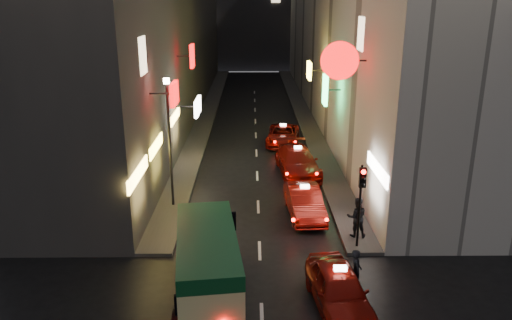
{
  "coord_description": "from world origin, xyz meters",
  "views": [
    {
      "loc": [
        -0.31,
        -9.76,
        9.85
      ],
      "look_at": [
        -0.11,
        13.0,
        2.44
      ],
      "focal_mm": 35.0,
      "sensor_mm": 36.0,
      "label": 1
    }
  ],
  "objects_px": {
    "taxi_near": "(339,287)",
    "pedestrian_crossing": "(356,268)",
    "traffic_light": "(361,189)",
    "lamp_post": "(169,134)",
    "minibus": "(207,258)"
  },
  "relations": [
    {
      "from": "traffic_light",
      "to": "taxi_near",
      "type": "bearing_deg",
      "value": -109.99
    },
    {
      "from": "minibus",
      "to": "traffic_light",
      "type": "bearing_deg",
      "value": 29.46
    },
    {
      "from": "traffic_light",
      "to": "lamp_post",
      "type": "bearing_deg",
      "value": 151.09
    },
    {
      "from": "taxi_near",
      "to": "pedestrian_crossing",
      "type": "height_order",
      "value": "pedestrian_crossing"
    },
    {
      "from": "pedestrian_crossing",
      "to": "taxi_near",
      "type": "bearing_deg",
      "value": 146.05
    },
    {
      "from": "minibus",
      "to": "taxi_near",
      "type": "relative_size",
      "value": 1.08
    },
    {
      "from": "pedestrian_crossing",
      "to": "traffic_light",
      "type": "xyz_separation_m",
      "value": [
        0.7,
        2.99,
        1.76
      ]
    },
    {
      "from": "pedestrian_crossing",
      "to": "lamp_post",
      "type": "relative_size",
      "value": 0.3
    },
    {
      "from": "taxi_near",
      "to": "traffic_light",
      "type": "distance_m",
      "value": 4.62
    },
    {
      "from": "lamp_post",
      "to": "minibus",
      "type": "bearing_deg",
      "value": -73.04
    },
    {
      "from": "taxi_near",
      "to": "lamp_post",
      "type": "bearing_deg",
      "value": 128.46
    },
    {
      "from": "traffic_light",
      "to": "lamp_post",
      "type": "xyz_separation_m",
      "value": [
        -8.2,
        4.53,
        1.04
      ]
    },
    {
      "from": "minibus",
      "to": "traffic_light",
      "type": "distance_m",
      "value": 6.78
    },
    {
      "from": "minibus",
      "to": "taxi_near",
      "type": "distance_m",
      "value": 4.48
    },
    {
      "from": "taxi_near",
      "to": "traffic_light",
      "type": "height_order",
      "value": "traffic_light"
    }
  ]
}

